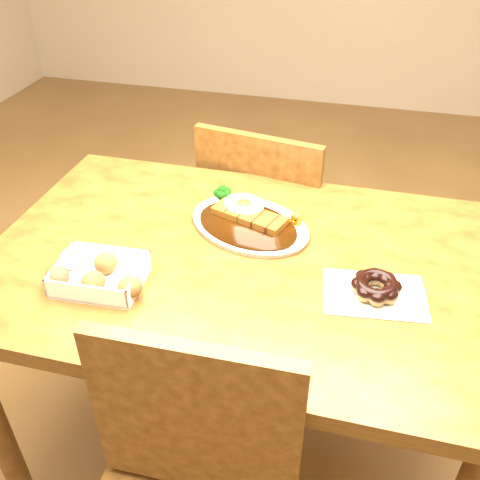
% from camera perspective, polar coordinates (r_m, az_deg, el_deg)
% --- Properties ---
extents(ground, '(6.00, 6.00, 0.00)m').
position_cam_1_polar(ground, '(1.82, -0.08, -20.81)').
color(ground, brown).
rests_on(ground, ground).
extents(table, '(1.20, 0.80, 0.75)m').
position_cam_1_polar(table, '(1.33, -0.11, -5.08)').
color(table, '#4A270E').
rests_on(table, ground).
extents(chair_far, '(0.48, 0.48, 0.87)m').
position_cam_1_polar(chair_far, '(1.86, 3.14, 1.46)').
color(chair_far, '#4A270E').
rests_on(chair_far, ground).
extents(katsu_curry_plate, '(0.38, 0.33, 0.06)m').
position_cam_1_polar(katsu_curry_plate, '(1.36, 0.94, 2.09)').
color(katsu_curry_plate, white).
rests_on(katsu_curry_plate, table).
extents(donut_box, '(0.22, 0.15, 0.05)m').
position_cam_1_polar(donut_box, '(1.21, -15.00, -3.50)').
color(donut_box, white).
rests_on(donut_box, table).
extents(pon_de_ring, '(0.23, 0.18, 0.04)m').
position_cam_1_polar(pon_de_ring, '(1.18, 14.29, -4.90)').
color(pon_de_ring, silver).
rests_on(pon_de_ring, table).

